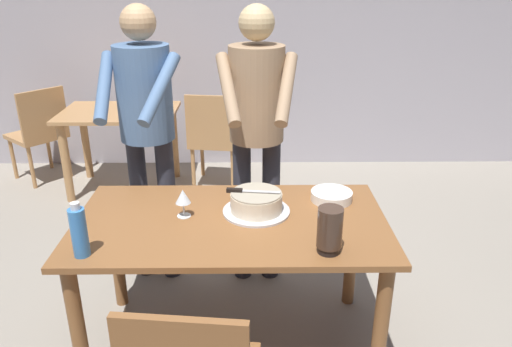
{
  "coord_description": "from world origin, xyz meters",
  "views": [
    {
      "loc": [
        0.1,
        -2.14,
        1.88
      ],
      "look_at": [
        0.13,
        0.23,
        0.9
      ],
      "focal_mm": 34.42,
      "sensor_mm": 36.0,
      "label": 1
    }
  ],
  "objects_px": {
    "plate_stack": "(332,196)",
    "cake_knife": "(242,191)",
    "cake_on_platter": "(256,203)",
    "background_chair_0": "(214,137)",
    "hurricane_lamp": "(330,230)",
    "person_cutting_cake": "(257,120)",
    "wine_glass_near": "(183,197)",
    "person_standing_beside": "(146,119)",
    "water_bottle": "(79,232)",
    "background_table": "(121,129)",
    "background_chair_1": "(40,131)",
    "main_dining_table": "(231,240)"
  },
  "relations": [
    {
      "from": "plate_stack",
      "to": "cake_knife",
      "type": "bearing_deg",
      "value": -164.73
    },
    {
      "from": "cake_on_platter",
      "to": "plate_stack",
      "type": "distance_m",
      "value": 0.43
    },
    {
      "from": "cake_knife",
      "to": "background_chair_0",
      "type": "height_order",
      "value": "background_chair_0"
    },
    {
      "from": "hurricane_lamp",
      "to": "person_cutting_cake",
      "type": "relative_size",
      "value": 0.12
    },
    {
      "from": "plate_stack",
      "to": "wine_glass_near",
      "type": "bearing_deg",
      "value": -166.92
    },
    {
      "from": "hurricane_lamp",
      "to": "person_standing_beside",
      "type": "relative_size",
      "value": 0.12
    },
    {
      "from": "water_bottle",
      "to": "background_table",
      "type": "bearing_deg",
      "value": 100.37
    },
    {
      "from": "background_chair_1",
      "to": "plate_stack",
      "type": "bearing_deg",
      "value": -40.51
    },
    {
      "from": "cake_knife",
      "to": "background_table",
      "type": "distance_m",
      "value": 2.29
    },
    {
      "from": "cake_on_platter",
      "to": "hurricane_lamp",
      "type": "xyz_separation_m",
      "value": [
        0.31,
        -0.38,
        0.06
      ]
    },
    {
      "from": "cake_on_platter",
      "to": "person_cutting_cake",
      "type": "distance_m",
      "value": 0.61
    },
    {
      "from": "person_standing_beside",
      "to": "background_chair_1",
      "type": "height_order",
      "value": "person_standing_beside"
    },
    {
      "from": "cake_on_platter",
      "to": "background_chair_1",
      "type": "xyz_separation_m",
      "value": [
        -2.0,
        2.19,
        -0.31
      ]
    },
    {
      "from": "cake_knife",
      "to": "person_standing_beside",
      "type": "distance_m",
      "value": 0.84
    },
    {
      "from": "main_dining_table",
      "to": "hurricane_lamp",
      "type": "distance_m",
      "value": 0.57
    },
    {
      "from": "cake_on_platter",
      "to": "main_dining_table",
      "type": "bearing_deg",
      "value": -147.5
    },
    {
      "from": "person_standing_beside",
      "to": "background_chair_1",
      "type": "bearing_deg",
      "value": 130.14
    },
    {
      "from": "person_cutting_cake",
      "to": "person_standing_beside",
      "type": "xyz_separation_m",
      "value": [
        -0.65,
        0.03,
        0.0
      ]
    },
    {
      "from": "person_cutting_cake",
      "to": "background_chair_1",
      "type": "xyz_separation_m",
      "value": [
        -2.01,
        1.64,
        -0.58
      ]
    },
    {
      "from": "main_dining_table",
      "to": "background_chair_0",
      "type": "distance_m",
      "value": 2.1
    },
    {
      "from": "main_dining_table",
      "to": "cake_knife",
      "type": "relative_size",
      "value": 5.66
    },
    {
      "from": "main_dining_table",
      "to": "cake_on_platter",
      "type": "xyz_separation_m",
      "value": [
        0.13,
        0.08,
        0.17
      ]
    },
    {
      "from": "wine_glass_near",
      "to": "person_cutting_cake",
      "type": "xyz_separation_m",
      "value": [
        0.37,
        0.59,
        0.22
      ]
    },
    {
      "from": "water_bottle",
      "to": "background_chair_0",
      "type": "distance_m",
      "value": 2.46
    },
    {
      "from": "cake_knife",
      "to": "person_standing_beside",
      "type": "height_order",
      "value": "person_standing_beside"
    },
    {
      "from": "cake_on_platter",
      "to": "person_standing_beside",
      "type": "bearing_deg",
      "value": 138.01
    },
    {
      "from": "hurricane_lamp",
      "to": "person_cutting_cake",
      "type": "xyz_separation_m",
      "value": [
        -0.3,
        0.93,
        0.22
      ]
    },
    {
      "from": "person_cutting_cake",
      "to": "person_standing_beside",
      "type": "height_order",
      "value": "same"
    },
    {
      "from": "cake_on_platter",
      "to": "plate_stack",
      "type": "height_order",
      "value": "cake_on_platter"
    },
    {
      "from": "plate_stack",
      "to": "background_chair_0",
      "type": "relative_size",
      "value": 0.24
    },
    {
      "from": "main_dining_table",
      "to": "cake_on_platter",
      "type": "relative_size",
      "value": 4.51
    },
    {
      "from": "cake_on_platter",
      "to": "person_cutting_cake",
      "type": "relative_size",
      "value": 0.2
    },
    {
      "from": "cake_on_platter",
      "to": "background_chair_1",
      "type": "distance_m",
      "value": 2.99
    },
    {
      "from": "cake_on_platter",
      "to": "person_standing_beside",
      "type": "xyz_separation_m",
      "value": [
        -0.64,
        0.58,
        0.27
      ]
    },
    {
      "from": "cake_knife",
      "to": "water_bottle",
      "type": "xyz_separation_m",
      "value": [
        -0.68,
        -0.4,
        -0.0
      ]
    },
    {
      "from": "background_chair_0",
      "to": "main_dining_table",
      "type": "bearing_deg",
      "value": -83.67
    },
    {
      "from": "person_cutting_cake",
      "to": "background_chair_0",
      "type": "height_order",
      "value": "person_cutting_cake"
    },
    {
      "from": "cake_on_platter",
      "to": "background_table",
      "type": "height_order",
      "value": "cake_on_platter"
    },
    {
      "from": "wine_glass_near",
      "to": "background_table",
      "type": "relative_size",
      "value": 0.14
    },
    {
      "from": "main_dining_table",
      "to": "background_chair_0",
      "type": "xyz_separation_m",
      "value": [
        -0.23,
        2.09,
        -0.14
      ]
    },
    {
      "from": "water_bottle",
      "to": "person_standing_beside",
      "type": "bearing_deg",
      "value": 83.63
    },
    {
      "from": "cake_knife",
      "to": "hurricane_lamp",
      "type": "distance_m",
      "value": 0.54
    },
    {
      "from": "cake_on_platter",
      "to": "person_cutting_cake",
      "type": "bearing_deg",
      "value": 89.15
    },
    {
      "from": "main_dining_table",
      "to": "cake_knife",
      "type": "xyz_separation_m",
      "value": [
        0.05,
        0.09,
        0.23
      ]
    },
    {
      "from": "person_cutting_cake",
      "to": "cake_on_platter",
      "type": "bearing_deg",
      "value": -90.85
    },
    {
      "from": "cake_on_platter",
      "to": "water_bottle",
      "type": "relative_size",
      "value": 1.36
    },
    {
      "from": "cake_on_platter",
      "to": "background_table",
      "type": "relative_size",
      "value": 0.34
    },
    {
      "from": "main_dining_table",
      "to": "cake_on_platter",
      "type": "distance_m",
      "value": 0.22
    },
    {
      "from": "cake_on_platter",
      "to": "background_table",
      "type": "bearing_deg",
      "value": 120.93
    },
    {
      "from": "background_table",
      "to": "cake_knife",
      "type": "bearing_deg",
      "value": -60.51
    }
  ]
}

